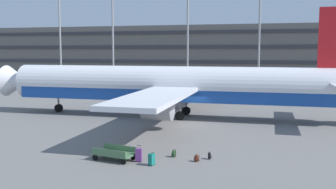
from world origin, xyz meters
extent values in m
plane|color=slate|center=(0.00, 0.00, 0.00)|extent=(600.00, 600.00, 0.00)
cube|color=#605B56|center=(0.00, 51.76, 6.08)|extent=(120.56, 14.95, 12.15)
cube|color=#2D2D33|center=(0.00, 44.19, 1.52)|extent=(119.35, 0.24, 0.70)
cube|color=#2D2D33|center=(0.00, 44.19, 4.56)|extent=(119.35, 0.24, 0.70)
cube|color=#2D2D33|center=(0.00, 44.19, 7.60)|extent=(119.35, 0.24, 0.70)
cube|color=#2D2D33|center=(0.00, 44.19, 10.63)|extent=(119.35, 0.24, 0.70)
cylinder|color=silver|center=(-2.83, 3.20, 3.39)|extent=(33.63, 3.73, 3.67)
cube|color=#19479E|center=(-2.83, 3.20, 2.38)|extent=(32.29, 3.65, 1.17)
cone|color=silver|center=(-20.65, 3.23, 3.39)|extent=(2.94, 3.49, 3.48)
cube|color=silver|center=(12.99, 6.65, 3.85)|extent=(1.81, 5.50, 0.20)
cube|color=silver|center=(-1.84, -5.70, 3.11)|extent=(4.42, 14.13, 0.36)
cube|color=silver|center=(-1.81, 12.09, 3.11)|extent=(4.42, 14.13, 0.36)
cylinder|color=#9E9EA3|center=(-2.34, -3.15, 1.80)|extent=(2.63, 2.02, 2.02)
cylinder|color=#9E9EA3|center=(-2.31, 9.55, 1.80)|extent=(2.63, 2.02, 2.02)
cylinder|color=black|center=(-15.60, 3.22, 0.45)|extent=(0.90, 0.35, 0.90)
cylinder|color=slate|center=(-15.60, 3.22, 1.23)|extent=(0.20, 0.20, 1.55)
cylinder|color=black|center=(-1.48, 1.64, 0.45)|extent=(0.90, 0.35, 0.90)
cylinder|color=slate|center=(-1.48, 1.64, 1.23)|extent=(0.20, 0.20, 1.55)
cylinder|color=black|center=(-1.48, 4.76, 0.45)|extent=(0.90, 0.35, 0.90)
cylinder|color=slate|center=(-1.48, 4.76, 1.23)|extent=(0.20, 0.20, 1.55)
cylinder|color=gray|center=(-34.30, 36.54, 9.79)|extent=(0.36, 0.36, 19.58)
cylinder|color=gray|center=(-22.80, 36.54, 10.14)|extent=(0.36, 0.36, 20.28)
cylinder|color=gray|center=(-7.87, 36.54, 10.23)|extent=(0.36, 0.36, 20.47)
cylinder|color=gray|center=(5.13, 36.54, 12.46)|extent=(0.36, 0.36, 24.92)
cube|color=#72388C|center=(-0.71, -13.04, 0.44)|extent=(0.40, 0.30, 0.77)
cylinder|color=#333338|center=(-0.61, -12.95, 0.91)|extent=(0.02, 0.02, 0.17)
cylinder|color=#333338|center=(-0.82, -12.97, 0.91)|extent=(0.02, 0.02, 0.17)
cube|color=black|center=(-0.72, -12.96, 1.00)|extent=(0.21, 0.04, 0.02)
cylinder|color=black|center=(-0.55, -13.13, 0.03)|extent=(0.02, 0.05, 0.05)
cylinder|color=black|center=(-0.85, -13.15, 0.03)|extent=(0.02, 0.05, 0.05)
cylinder|color=black|center=(-0.57, -12.92, 0.03)|extent=(0.02, 0.05, 0.05)
cylinder|color=black|center=(-0.87, -12.95, 0.03)|extent=(0.02, 0.05, 0.05)
cube|color=#147266|center=(0.26, -13.56, 0.38)|extent=(0.36, 0.45, 0.66)
cylinder|color=#333338|center=(0.31, -13.68, 0.75)|extent=(0.02, 0.02, 0.09)
cylinder|color=#333338|center=(0.37, -13.47, 0.75)|extent=(0.02, 0.02, 0.09)
cube|color=black|center=(0.34, -13.58, 0.80)|extent=(0.08, 0.22, 0.02)
cylinder|color=black|center=(0.12, -13.68, 0.03)|extent=(0.05, 0.03, 0.05)
cylinder|color=black|center=(0.20, -13.38, 0.03)|extent=(0.05, 0.03, 0.05)
cylinder|color=black|center=(0.32, -13.74, 0.03)|extent=(0.05, 0.03, 0.05)
cylinder|color=black|center=(0.41, -13.43, 0.03)|extent=(0.05, 0.03, 0.05)
ellipsoid|color=#592619|center=(2.71, -12.14, 0.22)|extent=(0.43, 0.41, 0.44)
ellipsoid|color=#592619|center=(2.64, -12.22, 0.15)|extent=(0.26, 0.24, 0.20)
torus|color=black|center=(2.73, -12.11, 0.45)|extent=(0.07, 0.06, 0.08)
cube|color=black|center=(2.85, -12.11, 0.22)|extent=(0.04, 0.04, 0.38)
cube|color=black|center=(2.69, -11.99, 0.22)|extent=(0.04, 0.04, 0.38)
ellipsoid|color=black|center=(3.41, -11.41, 0.23)|extent=(0.26, 0.37, 0.46)
ellipsoid|color=black|center=(3.49, -11.38, 0.16)|extent=(0.14, 0.25, 0.21)
torus|color=black|center=(3.38, -11.41, 0.47)|extent=(0.03, 0.08, 0.08)
cube|color=black|center=(3.31, -11.34, 0.23)|extent=(0.03, 0.04, 0.39)
cube|color=black|center=(3.35, -11.51, 0.23)|extent=(0.03, 0.04, 0.39)
ellipsoid|color=#264C26|center=(1.11, -11.46, 0.25)|extent=(0.34, 0.42, 0.49)
ellipsoid|color=#264C26|center=(1.01, -11.49, 0.17)|extent=(0.18, 0.28, 0.22)
torus|color=black|center=(1.15, -11.45, 0.50)|extent=(0.03, 0.08, 0.08)
cube|color=black|center=(1.25, -11.52, 0.25)|extent=(0.03, 0.04, 0.42)
cube|color=black|center=(1.19, -11.33, 0.25)|extent=(0.03, 0.04, 0.42)
cube|color=#4C724C|center=(-2.32, -13.07, 0.42)|extent=(2.81, 1.81, 0.12)
cylinder|color=#4C4C51|center=(-3.93, -12.72, 0.18)|extent=(0.70, 0.19, 0.05)
cube|color=#4C724C|center=(-2.44, -13.67, 0.62)|extent=(2.42, 0.55, 0.40)
cube|color=#4C724C|center=(-2.19, -12.46, 0.62)|extent=(2.42, 0.55, 0.40)
cylinder|color=black|center=(-3.45, -13.39, 0.18)|extent=(0.37, 0.17, 0.36)
cylinder|color=black|center=(-3.22, -12.31, 0.18)|extent=(0.37, 0.17, 0.36)
cylinder|color=black|center=(-1.41, -13.83, 0.18)|extent=(0.37, 0.17, 0.36)
cylinder|color=black|center=(-1.18, -12.74, 0.18)|extent=(0.37, 0.17, 0.36)
camera|label=1|loc=(6.79, -34.98, 6.73)|focal=41.49mm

